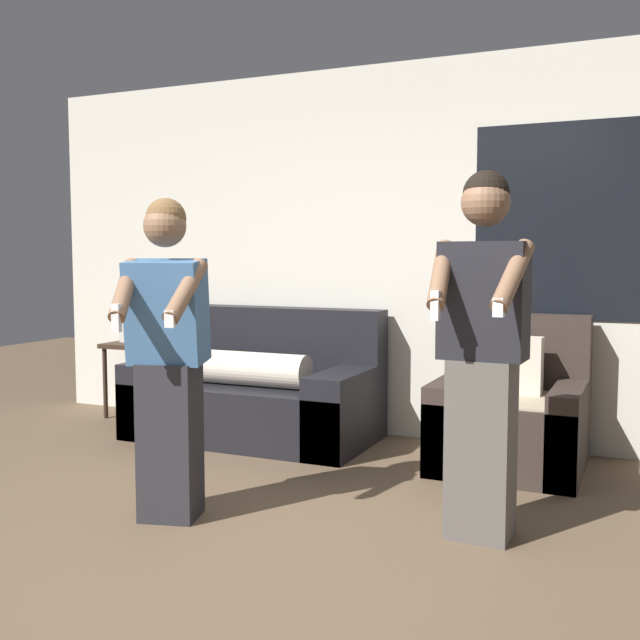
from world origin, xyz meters
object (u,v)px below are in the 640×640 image
object	(u,v)px
couch	(256,394)
armchair	(511,416)
person_left	(168,357)
side_table	(140,355)
person_right	(483,351)

from	to	relation	value
couch	armchair	bearing A→B (deg)	-0.50
armchair	person_left	xyz separation A→B (m)	(-1.40, -1.67, 0.51)
couch	armchair	distance (m)	1.84
side_table	person_right	distance (m)	3.49
armchair	person_left	bearing A→B (deg)	-130.05
armchair	person_left	size ratio (longest dim) A/B	0.59
couch	side_table	world-z (taller)	couch
person_left	person_right	xyz separation A→B (m)	(1.48, 0.39, 0.06)
armchair	person_right	distance (m)	1.41
armchair	side_table	xyz separation A→B (m)	(-3.05, 0.23, 0.20)
side_table	person_left	xyz separation A→B (m)	(1.64, -1.90, 0.31)
couch	armchair	size ratio (longest dim) A/B	1.85
couch	person_left	size ratio (longest dim) A/B	1.09
armchair	person_left	distance (m)	2.24
couch	side_table	xyz separation A→B (m)	(-1.21, 0.22, 0.20)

